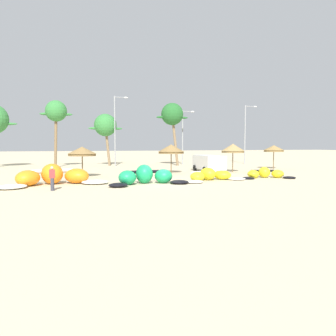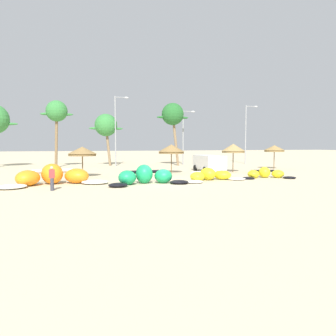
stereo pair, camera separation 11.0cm
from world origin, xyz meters
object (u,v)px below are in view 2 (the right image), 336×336
object	(u,v)px
parked_van	(208,162)
beach_umbrella_outermost	(274,148)
kite_left	(146,177)
palm_left	(57,112)
beach_umbrella_near_palms	(233,148)
palm_center_left	(173,115)
lamppost_west_center	(116,127)
palm_left_of_gap	(106,126)
beach_umbrella_middle	(171,149)
lamppost_east	(247,131)
kite_left_of_center	(210,176)
lamppost_east_center	(184,134)
beach_umbrella_near_van	(82,151)
person_near_kites	(52,178)
kite_center	(266,174)
kite_far_left	(53,177)

from	to	relation	value
parked_van	beach_umbrella_outermost	bearing A→B (deg)	9.59
kite_left	palm_left	xyz separation A→B (m)	(-7.45, 21.11, 6.74)
beach_umbrella_near_palms	palm_center_left	xyz separation A→B (m)	(-3.16, 12.37, 4.63)
palm_left	lamppost_west_center	world-z (taller)	lamppost_west_center
lamppost_west_center	palm_center_left	bearing A→B (deg)	-12.47
palm_left_of_gap	palm_left	bearing A→B (deg)	-165.53
beach_umbrella_middle	lamppost_west_center	distance (m)	14.48
beach_umbrella_middle	lamppost_east	bearing A→B (deg)	38.83
kite_left_of_center	palm_left_of_gap	bearing A→B (deg)	106.82
beach_umbrella_outermost	lamppost_west_center	size ratio (longest dim) A/B	0.30
lamppost_west_center	lamppost_east_center	size ratio (longest dim) A/B	1.21
kite_left	beach_umbrella_near_van	xyz separation A→B (m)	(-4.56, 6.61, 1.85)
lamppost_west_center	kite_left	bearing A→B (deg)	-91.32
palm_left_of_gap	person_near_kites	bearing A→B (deg)	-103.32
kite_center	person_near_kites	distance (m)	18.42
palm_left	palm_center_left	xyz separation A→B (m)	(15.78, -1.10, -0.04)
parked_van	beach_umbrella_near_palms	bearing A→B (deg)	-28.90
parked_van	lamppost_west_center	world-z (taller)	lamppost_west_center
kite_left_of_center	beach_umbrella_near_palms	xyz separation A→B (m)	(5.70, 6.80, 2.22)
beach_umbrella_near_van	lamppost_east_center	world-z (taller)	lamppost_east_center
kite_left_of_center	person_near_kites	world-z (taller)	person_near_kites
beach_umbrella_near_palms	beach_umbrella_outermost	bearing A→B (deg)	22.13
kite_left	palm_left	world-z (taller)	palm_left
beach_umbrella_outermost	lamppost_west_center	world-z (taller)	lamppost_west_center
kite_center	palm_left	world-z (taller)	palm_left
kite_center	beach_umbrella_near_van	bearing A→B (deg)	161.54
kite_left_of_center	lamppost_west_center	xyz separation A→B (m)	(-5.28, 20.90, 5.08)
kite_center	lamppost_west_center	world-z (taller)	lamppost_west_center
lamppost_west_center	person_near_kites	bearing A→B (deg)	-106.97
beach_umbrella_near_van	palm_left_of_gap	distance (m)	16.95
beach_umbrella_middle	kite_center	bearing A→B (deg)	-44.89
kite_far_left	kite_left	world-z (taller)	kite_far_left
kite_left	palm_left	bearing A→B (deg)	109.44
parked_van	palm_left	world-z (taller)	palm_left
beach_umbrella_near_van	beach_umbrella_middle	world-z (taller)	beach_umbrella_middle
kite_far_left	palm_center_left	xyz separation A→B (m)	(15.18, 18.44, 6.66)
kite_center	lamppost_west_center	bearing A→B (deg)	118.13
beach_umbrella_middle	lamppost_east	distance (m)	21.34
kite_far_left	lamppost_east_center	distance (m)	27.16
lamppost_east_center	palm_left	bearing A→B (deg)	-177.54
palm_left	kite_left	bearing A→B (deg)	-70.56
beach_umbrella_middle	lamppost_west_center	bearing A→B (deg)	106.55
person_near_kites	lamppost_west_center	xyz separation A→B (m)	(7.20, 23.61, 4.68)
person_near_kites	lamppost_east	bearing A→B (deg)	40.02
beach_umbrella_outermost	palm_center_left	xyz separation A→B (m)	(-10.38, 9.43, 4.72)
beach_umbrella_middle	beach_umbrella_outermost	bearing A→B (deg)	9.73
kite_left	beach_umbrella_near_palms	size ratio (longest dim) A/B	2.10
kite_center	lamppost_west_center	xyz separation A→B (m)	(-10.95, 20.47, 5.12)
person_near_kites	palm_left	bearing A→B (deg)	91.86
palm_center_left	lamppost_west_center	distance (m)	8.21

